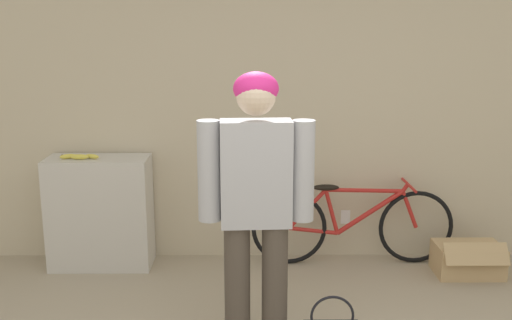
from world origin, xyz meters
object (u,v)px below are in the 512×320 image
Objects in this scene: cardboard_box at (468,259)px; person at (256,197)px; banana at (79,157)px; bicycle at (352,224)px.

person is at bearing -145.86° from cardboard_box.
cardboard_box is at bearing -3.01° from banana.
person is 3.29× the size of cardboard_box.
person is 2.26m from cardboard_box.
person is 1.75m from bicycle.
bicycle is at bearing 1.77° from banana.
cardboard_box is at bearing 31.26° from person.
bicycle is (0.82, 1.40, -0.66)m from person.
cardboard_box is (1.72, 1.17, -0.88)m from person.
bicycle is 3.24× the size of cardboard_box.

